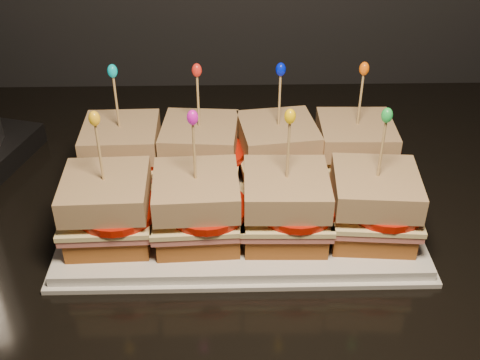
{
  "coord_description": "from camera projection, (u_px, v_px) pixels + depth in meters",
  "views": [
    {
      "loc": [
        -0.2,
        0.99,
        1.39
      ],
      "look_at": [
        -0.18,
        1.61,
        0.98
      ],
      "focal_mm": 45.0,
      "sensor_mm": 36.0,
      "label": 1
    }
  ],
  "objects": [
    {
      "name": "granite_slab",
      "position": [
        152.0,
        196.0,
        0.83
      ],
      "size": [
        2.56,
        0.67,
        0.03
      ],
      "primitive_type": "cube",
      "color": "black",
      "rests_on": "cabinet"
    },
    {
      "name": "platter",
      "position": [
        240.0,
        210.0,
        0.76
      ],
      "size": [
        0.42,
        0.26,
        0.02
      ],
      "primitive_type": "cube",
      "color": "white",
      "rests_on": "granite_slab"
    },
    {
      "name": "platter_rim",
      "position": [
        240.0,
        214.0,
        0.76
      ],
      "size": [
        0.43,
        0.27,
        0.01
      ],
      "primitive_type": "cube",
      "color": "white",
      "rests_on": "granite_slab"
    },
    {
      "name": "sandwich_0_bread_bot",
      "position": [
        125.0,
        171.0,
        0.8
      ],
      "size": [
        0.09,
        0.09,
        0.03
      ],
      "primitive_type": "cube",
      "rotation": [
        0.0,
        0.0,
        0.02
      ],
      "color": "brown",
      "rests_on": "platter"
    },
    {
      "name": "sandwich_0_ham",
      "position": [
        124.0,
        161.0,
        0.79
      ],
      "size": [
        0.1,
        0.1,
        0.01
      ],
      "primitive_type": "cube",
      "rotation": [
        0.0,
        0.0,
        0.02
      ],
      "color": "#BF6154",
      "rests_on": "sandwich_0_bread_bot"
    },
    {
      "name": "sandwich_0_cheese",
      "position": [
        123.0,
        156.0,
        0.78
      ],
      "size": [
        0.11,
        0.1,
        0.01
      ],
      "primitive_type": "cube",
      "rotation": [
        0.0,
        0.0,
        0.02
      ],
      "color": "#FAE79B",
      "rests_on": "sandwich_0_ham"
    },
    {
      "name": "sandwich_0_tomato",
      "position": [
        131.0,
        153.0,
        0.77
      ],
      "size": [
        0.09,
        0.09,
        0.01
      ],
      "primitive_type": "cylinder",
      "color": "#B61607",
      "rests_on": "sandwich_0_cheese"
    },
    {
      "name": "sandwich_0_bread_top",
      "position": [
        121.0,
        137.0,
        0.77
      ],
      "size": [
        0.1,
        0.1,
        0.03
      ],
      "primitive_type": "cube",
      "rotation": [
        0.0,
        0.0,
        0.02
      ],
      "color": "brown",
      "rests_on": "sandwich_0_tomato"
    },
    {
      "name": "sandwich_0_pick",
      "position": [
        117.0,
        105.0,
        0.74
      ],
      "size": [
        0.0,
        0.0,
        0.09
      ],
      "primitive_type": "cylinder",
      "color": "tan",
      "rests_on": "sandwich_0_bread_top"
    },
    {
      "name": "sandwich_0_frill",
      "position": [
        112.0,
        71.0,
        0.72
      ],
      "size": [
        0.01,
        0.01,
        0.02
      ],
      "primitive_type": "ellipsoid",
      "color": "#04B6C2",
      "rests_on": "sandwich_0_pick"
    },
    {
      "name": "sandwich_1_bread_bot",
      "position": [
        201.0,
        170.0,
        0.8
      ],
      "size": [
        0.1,
        0.1,
        0.03
      ],
      "primitive_type": "cube",
      "rotation": [
        0.0,
        0.0,
        -0.08
      ],
      "color": "brown",
      "rests_on": "platter"
    },
    {
      "name": "sandwich_1_ham",
      "position": [
        201.0,
        160.0,
        0.79
      ],
      "size": [
        0.11,
        0.11,
        0.01
      ],
      "primitive_type": "cube",
      "rotation": [
        0.0,
        0.0,
        -0.08
      ],
      "color": "#BF6154",
      "rests_on": "sandwich_1_bread_bot"
    },
    {
      "name": "sandwich_1_cheese",
      "position": [
        200.0,
        155.0,
        0.78
      ],
      "size": [
        0.11,
        0.11,
        0.01
      ],
      "primitive_type": "cube",
      "rotation": [
        0.0,
        0.0,
        -0.08
      ],
      "color": "#FAE79B",
      "rests_on": "sandwich_1_ham"
    },
    {
      "name": "sandwich_1_tomato",
      "position": [
        209.0,
        152.0,
        0.78
      ],
      "size": [
        0.09,
        0.09,
        0.01
      ],
      "primitive_type": "cylinder",
      "color": "#B61607",
      "rests_on": "sandwich_1_cheese"
    },
    {
      "name": "sandwich_1_bread_top",
      "position": [
        200.0,
        136.0,
        0.77
      ],
      "size": [
        0.1,
        0.1,
        0.03
      ],
      "primitive_type": "cube",
      "rotation": [
        0.0,
        0.0,
        -0.08
      ],
      "color": "brown",
      "rests_on": "sandwich_1_tomato"
    },
    {
      "name": "sandwich_1_pick",
      "position": [
        198.0,
        104.0,
        0.74
      ],
      "size": [
        0.0,
        0.0,
        0.09
      ],
      "primitive_type": "cylinder",
      "color": "tan",
      "rests_on": "sandwich_1_bread_top"
    },
    {
      "name": "sandwich_1_frill",
      "position": [
        197.0,
        70.0,
        0.72
      ],
      "size": [
        0.01,
        0.01,
        0.02
      ],
      "primitive_type": "ellipsoid",
      "color": "red",
      "rests_on": "sandwich_1_pick"
    },
    {
      "name": "sandwich_2_bread_bot",
      "position": [
        277.0,
        169.0,
        0.8
      ],
      "size": [
        0.1,
        0.1,
        0.03
      ],
      "primitive_type": "cube",
      "rotation": [
        0.0,
        0.0,
        0.14
      ],
      "color": "brown",
      "rests_on": "platter"
    },
    {
      "name": "sandwich_2_ham",
      "position": [
        277.0,
        159.0,
        0.79
      ],
      "size": [
        0.11,
        0.11,
        0.01
      ],
      "primitive_type": "cube",
      "rotation": [
        0.0,
        0.0,
        0.14
      ],
      "color": "#BF6154",
      "rests_on": "sandwich_2_bread_bot"
    },
    {
      "name": "sandwich_2_cheese",
      "position": [
        277.0,
        154.0,
        0.79
      ],
      "size": [
        0.12,
        0.11,
        0.01
      ],
      "primitive_type": "cube",
      "rotation": [
        0.0,
        0.0,
        0.14
      ],
      "color": "#FAE79B",
      "rests_on": "sandwich_2_ham"
    },
    {
      "name": "sandwich_2_tomato",
      "position": [
        287.0,
        152.0,
        0.78
      ],
      "size": [
        0.09,
        0.09,
        0.01
      ],
      "primitive_type": "cylinder",
      "color": "#B61607",
      "rests_on": "sandwich_2_cheese"
    },
    {
      "name": "sandwich_2_bread_top",
      "position": [
        278.0,
        136.0,
        0.77
      ],
      "size": [
        0.11,
        0.11,
        0.03
      ],
      "primitive_type": "cube",
      "rotation": [
        0.0,
        0.0,
        0.14
      ],
      "color": "brown",
      "rests_on": "sandwich_2_tomato"
    },
    {
      "name": "sandwich_2_pick",
      "position": [
        279.0,
        103.0,
        0.75
      ],
      "size": [
        0.0,
        0.0,
        0.09
      ],
      "primitive_type": "cylinder",
      "color": "tan",
      "rests_on": "sandwich_2_bread_top"
    },
    {
      "name": "sandwich_2_frill",
      "position": [
        281.0,
        69.0,
        0.72
      ],
      "size": [
        0.01,
        0.01,
        0.02
      ],
      "primitive_type": "ellipsoid",
      "color": "#0212E3",
      "rests_on": "sandwich_2_pick"
    },
    {
      "name": "sandwich_3_bread_bot",
      "position": [
        352.0,
        168.0,
        0.8
      ],
      "size": [
        0.09,
        0.09,
        0.03
      ],
      "primitive_type": "cube",
      "rotation": [
        0.0,
        0.0,
        -0.02
      ],
      "color": "brown",
      "rests_on": "platter"
    },
    {
      "name": "sandwich_3_ham",
      "position": [
        353.0,
        158.0,
        0.79
      ],
      "size": [
        0.1,
        0.1,
        0.01
      ],
      "primitive_type": "cube",
      "rotation": [
        0.0,
        0.0,
        -0.02
      ],
      "color": "#BF6154",
      "rests_on": "sandwich_3_bread_bot"
    },
    {
      "name": "sandwich_3_cheese",
      "position": [
        354.0,
        153.0,
        0.79
      ],
      "size": [
        0.11,
        0.1,
        0.01
      ],
      "primitive_type": "cube",
      "rotation": [
        0.0,
        0.0,
        -0.02
      ],
      "color": "#FAE79B",
      "rests_on": "sandwich_3_ham"
    },
    {
      "name": "sandwich_3_tomato",
      "position": [
        364.0,
        151.0,
        0.78
      ],
      "size": [
        0.09,
        0.09,
        0.01
      ],
      "primitive_type": "cylinder",
      "color": "#B61607",
      "rests_on": "sandwich_3_cheese"
    },
    {
      "name": "sandwich_3_bread_top",
      "position": [
        356.0,
        135.0,
        0.77
      ],
      "size": [
        0.1,
        0.1,
        0.03
      ],
      "primitive_type": "cube",
      "rotation": [
        0.0,
        0.0,
        -0.02
      ],
      "color": "brown",
      "rests_on": "sandwich_3_tomato"
    },
    {
      "name": "sandwich_3_pick",
      "position": [
        360.0,
        102.0,
        0.75
      ],
      "size": [
        0.0,
        0.0,
        0.09
      ],
      "primitive_type": "cylinder",
      "color": "tan",
      "rests_on": "sandwich_3_bread_top"
    },
    {
      "name": "sandwich_3_frill",
      "position": [
        364.0,
        69.0,
        0.72
      ],
      "size": [
        0.01,
        0.01,
        0.02
      ],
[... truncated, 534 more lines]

